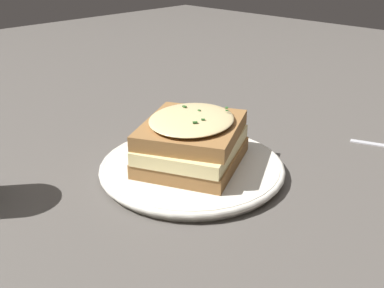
# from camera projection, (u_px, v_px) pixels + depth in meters

# --- Properties ---
(ground_plane) EXTENTS (2.40, 2.40, 0.00)m
(ground_plane) POSITION_uv_depth(u_px,v_px,m) (187.00, 185.00, 0.55)
(ground_plane) COLOR #514C47
(dinner_plate) EXTENTS (0.23, 0.23, 0.01)m
(dinner_plate) POSITION_uv_depth(u_px,v_px,m) (192.00, 167.00, 0.57)
(dinner_plate) COLOR silver
(dinner_plate) RESTS_ON ground_plane
(sandwich) EXTENTS (0.17, 0.16, 0.06)m
(sandwich) POSITION_uv_depth(u_px,v_px,m) (192.00, 140.00, 0.56)
(sandwich) COLOR olive
(sandwich) RESTS_ON dinner_plate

